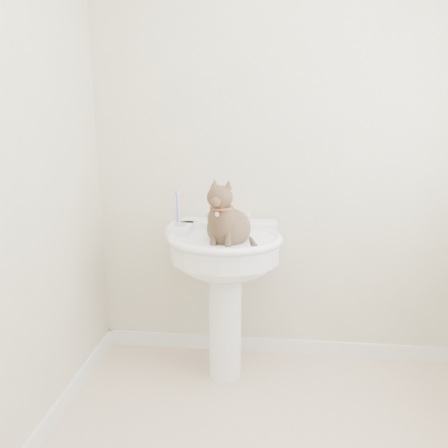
% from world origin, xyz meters
% --- Properties ---
extents(wall_back, '(2.20, 0.00, 2.50)m').
position_xyz_m(wall_back, '(0.00, 1.10, 1.25)').
color(wall_back, '#C1B59E').
rests_on(wall_back, ground).
extents(wall_front, '(2.20, 0.00, 2.50)m').
position_xyz_m(wall_front, '(0.00, -1.10, 1.25)').
color(wall_front, '#C1B59E').
rests_on(wall_front, ground).
extents(baseboard_back, '(2.20, 0.02, 0.09)m').
position_xyz_m(baseboard_back, '(0.00, 1.09, 0.04)').
color(baseboard_back, white).
rests_on(baseboard_back, floor).
extents(pedestal_sink, '(0.62, 0.61, 0.85)m').
position_xyz_m(pedestal_sink, '(-0.32, 0.81, 0.67)').
color(pedestal_sink, white).
rests_on(pedestal_sink, floor).
extents(faucet, '(0.28, 0.12, 0.14)m').
position_xyz_m(faucet, '(-0.32, 0.96, 0.90)').
color(faucet, silver).
rests_on(faucet, pedestal_sink).
extents(soap_bar, '(0.10, 0.07, 0.03)m').
position_xyz_m(soap_bar, '(-0.30, 1.05, 0.87)').
color(soap_bar, orange).
rests_on(soap_bar, pedestal_sink).
extents(toothbrush_cup, '(0.07, 0.07, 0.19)m').
position_xyz_m(toothbrush_cup, '(-0.57, 0.86, 0.90)').
color(toothbrush_cup, silver).
rests_on(toothbrush_cup, pedestal_sink).
extents(cat, '(0.25, 0.31, 0.46)m').
position_xyz_m(cat, '(-0.30, 0.73, 0.91)').
color(cat, brown).
rests_on(cat, pedestal_sink).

